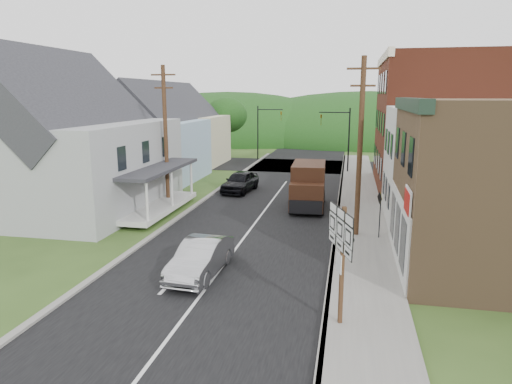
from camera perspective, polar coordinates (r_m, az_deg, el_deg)
The scene contains 25 objects.
ground at distance 21.44m, azimuth -2.82°, elevation -7.50°, with size 120.00×120.00×0.00m, color #2D4719.
road at distance 30.84m, azimuth 1.80°, elevation -1.40°, with size 9.00×90.00×0.02m, color black.
cross_road at distance 47.38m, azimuth 5.33°, elevation 3.29°, with size 60.00×9.00×0.02m, color black.
sidewalk_right at distance 28.47m, azimuth 12.89°, elevation -2.69°, with size 2.80×55.00×0.15m, color slate.
curb_right at distance 28.46m, azimuth 10.18°, elevation -2.58°, with size 0.20×55.00×0.15m, color slate.
curb_left at distance 30.08m, azimuth -7.62°, elevation -1.73°, with size 0.30×55.00×0.12m, color slate.
storefront_tan at distance 20.85m, azimuth 28.74°, elevation 0.41°, with size 8.00×8.00×7.00m, color brown.
storefront_white at distance 28.04m, azimuth 24.33°, elevation 2.94°, with size 8.00×7.00×6.50m, color silver.
storefront_red at distance 37.15m, azimuth 21.44°, elevation 7.88°, with size 8.00×12.00×10.00m, color #602617.
house_gray at distance 30.89m, azimuth -22.16°, elevation 5.71°, with size 10.20×12.24×8.35m.
house_blue at distance 40.09m, azimuth -12.17°, elevation 6.80°, with size 7.14×8.16×7.28m.
house_cream at distance 48.61m, azimuth -8.44°, elevation 7.82°, with size 7.14×8.16×7.28m.
utility_pole_right at distance 23.20m, azimuth 12.87°, elevation 5.53°, with size 1.60×0.26×9.00m.
utility_pole_left at distance 30.00m, azimuth -11.23°, elevation 7.02°, with size 1.60×0.26×9.00m.
traffic_signal_right at distance 43.20m, azimuth 10.63°, elevation 7.31°, with size 2.87×0.20×6.00m.
traffic_signal_left at distance 51.05m, azimuth 1.00°, elevation 8.21°, with size 2.87×0.20×6.00m.
tree_left_b at distance 38.59m, azimuth -23.55°, elevation 7.66°, with size 4.80×4.80×6.94m.
tree_left_c at distance 46.33m, azimuth -20.01°, elevation 9.81°, with size 5.80×5.80×8.41m.
tree_left_d at distance 53.50m, azimuth -3.71°, elevation 9.57°, with size 4.80×4.80×6.94m.
forested_ridge at distance 75.08m, azimuth 7.73°, elevation 6.46°, with size 90.00×30.00×16.00m, color #163610.
silver_sedan at distance 18.70m, azimuth -6.92°, elevation -8.23°, with size 1.52×4.34×1.43m, color #A6A6AA.
dark_sedan at distance 34.33m, azimuth -2.00°, elevation 1.30°, with size 1.83×4.55×1.55m, color black.
delivery_van at distance 29.47m, azimuth 6.54°, elevation 0.77°, with size 2.30×5.18×2.85m.
route_sign_cluster at distance 14.19m, azimuth 10.59°, elevation -7.02°, with size 0.78×2.05×3.75m.
warning_sign at distance 23.44m, azimuth 15.22°, elevation -1.97°, with size 0.21×0.63×2.36m.
Camera 1 is at (5.09, -19.56, 7.17)m, focal length 32.00 mm.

